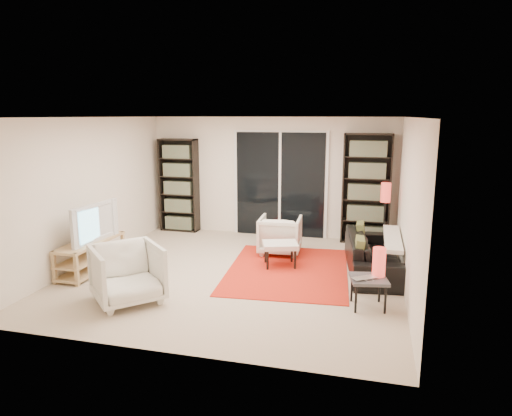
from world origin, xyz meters
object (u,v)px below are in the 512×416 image
Objects in this scene: bookshelf_right at (366,189)px; tv_stand at (91,255)px; sofa at (374,254)px; ottoman at (280,246)px; bookshelf_left at (179,185)px; armchair_back at (280,235)px; armchair_front at (127,274)px; side_table at (369,281)px; floor_lamp at (385,200)px.

bookshelf_right is 5.06m from tv_stand.
sofa reaches higher than ottoman.
bookshelf_left is at bearing 180.00° from bookshelf_right.
ottoman is (-1.48, -0.12, 0.06)m from sofa.
bookshelf_left is at bearing -28.02° from armchair_back.
armchair_front is 2.53m from ottoman.
side_table is (3.08, 0.60, -0.03)m from armchair_front.
floor_lamp reaches higher than sofa.
floor_lamp reaches higher than side_table.
side_table is at bearing -34.65° from armchair_front.
bookshelf_right is 0.71m from floor_lamp.
tv_stand is (-4.14, -2.79, -0.79)m from bookshelf_right.
tv_stand is 0.68× the size of sofa.
bookshelf_left is at bearing 57.73° from armchair_front.
bookshelf_left is 3.19m from ottoman.
floor_lamp is (4.48, 2.17, 0.69)m from tv_stand.
armchair_back reaches higher than sofa.
ottoman is at bearing 3.39° from armchair_front.
bookshelf_right is 3.97× the size of side_table.
bookshelf_right is at bearing -146.11° from armchair_back.
bookshelf_right is at bearing 118.95° from floor_lamp.
bookshelf_left is at bearing 60.43° from sofa.
bookshelf_right reaches higher than ottoman.
armchair_front is at bearing -128.42° from bookshelf_right.
tv_stand is 4.46m from sofa.
sofa is 2.67× the size of armchair_back.
floor_lamp reaches higher than armchair_back.
side_table is 2.60m from floor_lamp.
bookshelf_right is 2.47× the size of armchair_front.
tv_stand is 1.59× the size of armchair_front.
bookshelf_left is at bearing 83.98° from tv_stand.
ottoman is at bearing 87.97° from sofa.
sofa is at bearing -98.59° from floor_lamp.
tv_stand is 1.52m from armchair_front.
tv_stand is at bearing -161.15° from ottoman.
bookshelf_right reaches higher than tv_stand.
bookshelf_right is 1.95m from armchair_back.
tv_stand is 4.28m from side_table.
armchair_back is 0.87× the size of armchair_front.
tv_stand is 1.82× the size of armchair_back.
bookshelf_left is 2.63× the size of armchair_back.
sofa is (0.18, -1.70, -0.76)m from bookshelf_right.
bookshelf_left reaches higher than tv_stand.
sofa is 3.73× the size of side_table.
tv_stand reaches higher than ottoman.
bookshelf_right reaches higher than bookshelf_left.
side_table is at bearing -95.08° from floor_lamp.
ottoman is (0.15, -0.72, 0.01)m from armchair_back.
side_table is (-0.06, -1.44, 0.06)m from sofa.
armchair_back is 0.58× the size of floor_lamp.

